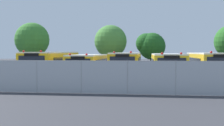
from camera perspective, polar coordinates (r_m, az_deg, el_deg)
name	(u,v)px	position (r m, az deg, el deg)	size (l,w,h in m)	color
ground_plane	(128,80)	(27.26, 3.01, -3.38)	(160.00, 160.00, 0.00)	#38383D
school_bus_0	(53,64)	(28.76, -11.29, -0.23)	(2.81, 11.09, 2.76)	yellow
school_bus_1	(89,66)	(27.67, -4.43, -0.55)	(2.57, 9.29, 2.51)	yellow
school_bus_2	(127,65)	(27.31, 2.82, -0.39)	(2.48, 9.48, 2.69)	yellow
school_bus_3	(167,66)	(26.91, 10.52, -0.56)	(2.76, 9.62, 2.60)	yellow
school_bus_4	(207,66)	(27.58, 17.89, -0.47)	(2.49, 10.12, 2.69)	yellow
tree_0	(32,39)	(40.36, -15.13, 4.50)	(4.49, 4.49, 6.46)	#4C3823
tree_1	(112,41)	(38.79, -0.08, 4.19)	(4.23, 4.23, 6.13)	#4C3823
tree_2	(150,46)	(38.78, 7.35, 3.36)	(3.85, 3.51, 5.11)	#4C3823
chainlink_fence	(104,77)	(18.43, -1.51, -2.65)	(20.46, 0.07, 2.10)	#9EA0A3
traffic_cone	(162,88)	(19.15, 9.63, -4.71)	(0.53, 0.53, 0.70)	#EA5914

